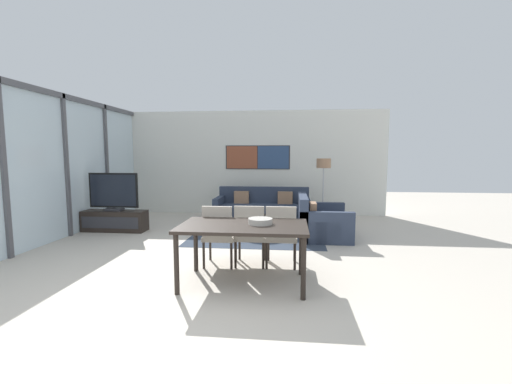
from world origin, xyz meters
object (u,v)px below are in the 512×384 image
sofa_side (319,223)px  dining_chair_right (281,233)px  fruit_bowl (260,221)px  tv_console (115,221)px  coffee_table (257,221)px  dining_chair_centre (250,232)px  television (114,192)px  dining_chair_left (219,233)px  sofa_main (263,210)px  dining_table (244,231)px  floor_lamp (324,168)px

sofa_side → dining_chair_right: 2.08m
fruit_bowl → tv_console: bearing=141.7°
tv_console → coffee_table: 3.06m
tv_console → dining_chair_centre: size_ratio=1.48×
tv_console → dining_chair_centre: 3.74m
television → dining_chair_left: television is taller
sofa_main → sofa_side: (1.25, -1.43, 0.00)m
tv_console → dining_table: bearing=-40.7°
television → dining_table: television is taller
sofa_main → fruit_bowl: (0.30, -4.02, 0.53)m
dining_chair_centre → fruit_bowl: (0.20, -0.65, 0.30)m
television → dining_table: 4.16m
sofa_main → dining_table: 4.10m
sofa_side → dining_chair_right: size_ratio=1.50×
tv_console → floor_lamp: size_ratio=0.87×
tv_console → television: 0.62m
dining_chair_left → tv_console: bearing=142.6°
sofa_main → television: bearing=-155.9°
tv_console → floor_lamp: 4.83m
dining_chair_right → tv_console: bearing=150.9°
tv_console → sofa_side: (4.30, -0.06, 0.05)m
sofa_side → dining_chair_centre: (-1.16, -1.94, 0.23)m
sofa_main → dining_chair_centre: 3.38m
floor_lamp → fruit_bowl: bearing=-105.9°
tv_console → sofa_side: 4.30m
dining_chair_centre → dining_chair_right: 0.45m
television → dining_table: bearing=-40.7°
sofa_side → dining_chair_left: dining_chair_left is taller
tv_console → sofa_side: sofa_side is taller
dining_chair_left → dining_chair_centre: size_ratio=1.00×
floor_lamp → dining_chair_left: bearing=-117.5°
dining_table → dining_chair_left: bearing=125.0°
coffee_table → dining_chair_right: (0.54, -1.97, 0.23)m
dining_chair_centre → floor_lamp: floor_lamp is taller
tv_console → dining_chair_centre: bearing=-32.5°
dining_chair_right → fruit_bowl: (-0.24, -0.65, 0.30)m
tv_console → coffee_table: tv_console is taller
dining_chair_centre → coffee_table: bearing=92.6°
dining_chair_left → fruit_bowl: bearing=-41.8°
dining_table → dining_chair_centre: dining_chair_centre is taller
sofa_main → sofa_side: size_ratio=1.66×
dining_table → fruit_bowl: size_ratio=5.16×
floor_lamp → dining_chair_centre: bearing=-111.7°
sofa_main → dining_table: sofa_main is taller
tv_console → dining_table: dining_table is taller
sofa_main → dining_table: bearing=-88.7°
dining_chair_centre → floor_lamp: 3.74m
tv_console → sofa_main: bearing=24.1°
television → sofa_side: television is taller
dining_chair_left → floor_lamp: floor_lamp is taller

